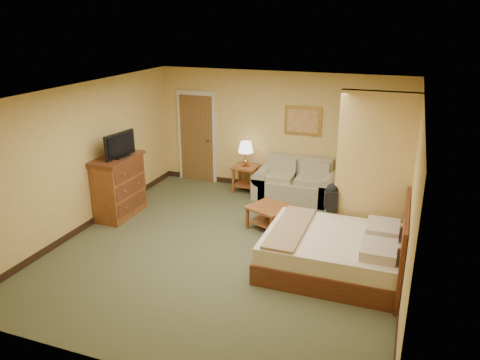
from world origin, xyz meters
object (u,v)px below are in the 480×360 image
at_px(coffee_table, 269,212).
at_px(bed, 339,252).
at_px(dresser, 119,186).
at_px(loveseat, 296,186).

distance_m(coffee_table, bed, 1.79).
bearing_deg(dresser, coffee_table, 8.71).
height_order(loveseat, coffee_table, loveseat).
bearing_deg(dresser, loveseat, 34.10).
bearing_deg(bed, loveseat, 116.18).
relative_size(coffee_table, dresser, 0.73).
xyz_separation_m(loveseat, bed, (1.31, -2.67, 0.04)).
height_order(loveseat, bed, bed).
bearing_deg(loveseat, bed, -63.82).
distance_m(coffee_table, dresser, 2.92).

